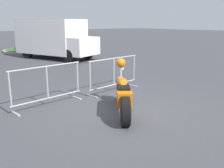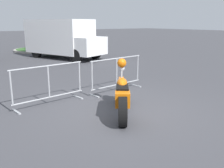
{
  "view_description": "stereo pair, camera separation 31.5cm",
  "coord_description": "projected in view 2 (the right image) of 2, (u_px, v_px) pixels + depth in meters",
  "views": [
    {
      "loc": [
        -3.95,
        -4.45,
        2.16
      ],
      "look_at": [
        -0.08,
        0.2,
        0.65
      ],
      "focal_mm": 40.0,
      "sensor_mm": 36.0,
      "label": 1
    },
    {
      "loc": [
        -3.71,
        -4.64,
        2.16
      ],
      "look_at": [
        -0.08,
        0.2,
        0.65
      ],
      "focal_mm": 40.0,
      "sensor_mm": 36.0,
      "label": 2
    }
  ],
  "objects": [
    {
      "name": "crowd_barrier_near",
      "position": [
        49.0,
        85.0,
        6.59
      ],
      "size": [
        2.06,
        0.6,
        1.07
      ],
      "rotation": [
        0.0,
        0.0,
        0.09
      ],
      "color": "#9EA0A5",
      "rests_on": "ground"
    },
    {
      "name": "delivery_van",
      "position": [
        62.0,
        38.0,
        15.1
      ],
      "size": [
        3.44,
        5.36,
        2.31
      ],
      "rotation": [
        0.0,
        0.0,
        -1.25
      ],
      "color": "white",
      "rests_on": "ground"
    },
    {
      "name": "crowd_barrier_far",
      "position": [
        117.0,
        74.0,
        7.91
      ],
      "size": [
        2.06,
        0.6,
        1.07
      ],
      "rotation": [
        0.0,
        0.0,
        0.09
      ],
      "color": "#9EA0A5",
      "rests_on": "ground"
    },
    {
      "name": "ground_plane",
      "position": [
        119.0,
        110.0,
        6.28
      ],
      "size": [
        120.0,
        120.0,
        0.0
      ],
      "primitive_type": "plane",
      "color": "#424247"
    },
    {
      "name": "motorcycle",
      "position": [
        122.0,
        94.0,
        5.97
      ],
      "size": [
        1.49,
        1.84,
        1.24
      ],
      "rotation": [
        0.0,
        0.0,
        0.91
      ],
      "color": "black",
      "rests_on": "ground"
    },
    {
      "name": "planter_island",
      "position": [
        41.0,
        45.0,
        19.09
      ],
      "size": [
        4.19,
        4.19,
        1.23
      ],
      "color": "#ADA89E",
      "rests_on": "ground"
    }
  ]
}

